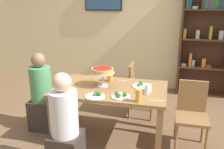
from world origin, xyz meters
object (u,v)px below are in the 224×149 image
chair_head_east (192,112)px  deep_dish_pizza_stand (102,71)px  water_glass_clear_near (148,88)px  salad_plate_spare (96,95)px  diner_head_west (42,97)px  salad_plate_near_diner (120,96)px  diner_near_left (65,131)px  beer_glass_amber_short (139,96)px  salad_plate_far_diner (141,86)px  chair_far_right (138,87)px  beer_glass_amber_tall (110,77)px  cutlery_fork_far (123,81)px  water_glass_clear_far (147,89)px  dining_table (110,94)px  bookshelf (210,36)px  cutlery_fork_near (99,78)px  cutlery_knife_near (157,101)px

chair_head_east → deep_dish_pizza_stand: (-1.17, -0.01, 0.46)m
chair_head_east → water_glass_clear_near: chair_head_east is taller
salad_plate_spare → diner_head_west: bearing=158.9°
diner_head_west → salad_plate_near_diner: (1.22, -0.31, 0.27)m
diner_near_left → beer_glass_amber_short: size_ratio=7.46×
diner_near_left → salad_plate_far_diner: bearing=-38.7°
chair_far_right → deep_dish_pizza_stand: deep_dish_pizza_stand is taller
chair_head_east → beer_glass_amber_tall: (-1.12, 0.21, 0.32)m
salad_plate_near_diner → water_glass_clear_near: bearing=40.7°
salad_plate_near_diner → cutlery_fork_far: salad_plate_near_diner is taller
water_glass_clear_near → cutlery_fork_far: bearing=139.5°
diner_near_left → cutlery_fork_far: (0.44, 1.06, 0.25)m
salad_plate_far_diner → beer_glass_amber_tall: bearing=164.8°
chair_far_right → water_glass_clear_far: chair_far_right is taller
chair_head_east → beer_glass_amber_short: size_ratio=5.64×
chair_far_right → beer_glass_amber_short: beer_glass_amber_short is taller
dining_table → beer_glass_amber_tall: bearing=103.9°
salad_plate_near_diner → salad_plate_spare: 0.30m
bookshelf → diner_head_west: 3.26m
cutlery_fork_near → water_glass_clear_near: bearing=156.9°
cutlery_fork_near → deep_dish_pizza_stand: bearing=117.0°
bookshelf → chair_head_east: bookshelf is taller
chair_far_right → beer_glass_amber_tall: beer_glass_amber_tall is taller
beer_glass_amber_short → water_glass_clear_near: 0.36m
beer_glass_amber_short → water_glass_clear_near: beer_glass_amber_short is taller
chair_head_east → salad_plate_spare: chair_head_east is taller
beer_glass_amber_short → water_glass_clear_near: (0.08, 0.35, -0.03)m
dining_table → bookshelf: 2.55m
beer_glass_amber_tall → cutlery_fork_far: 0.20m
chair_head_east → beer_glass_amber_short: beer_glass_amber_short is taller
chair_far_right → beer_glass_amber_tall: size_ratio=6.61×
water_glass_clear_near → cutlery_knife_near: water_glass_clear_near is taller
diner_near_left → beer_glass_amber_tall: 1.09m
chair_head_east → salad_plate_far_diner: size_ratio=3.52×
chair_far_right → salad_plate_far_diner: (0.12, -0.64, 0.27)m
bookshelf → cutlery_knife_near: bookshelf is taller
water_glass_clear_near → beer_glass_amber_short: bearing=-102.9°
dining_table → salad_plate_near_diner: 0.37m
dining_table → cutlery_fork_far: 0.34m
beer_glass_amber_short → cutlery_fork_far: (-0.30, 0.68, -0.07)m
chair_far_right → salad_plate_spare: bearing=-18.2°
diner_head_west → water_glass_clear_near: 1.56m
dining_table → chair_far_right: size_ratio=1.69×
water_glass_clear_far → cutlery_knife_near: size_ratio=0.65×
dining_table → deep_dish_pizza_stand: size_ratio=4.59×
cutlery_fork_far → bookshelf: bearing=-124.8°
beer_glass_amber_short → salad_plate_far_diner: bearing=93.4°
salad_plate_spare → cutlery_fork_far: 0.68m
water_glass_clear_far → cutlery_fork_near: bearing=147.7°
diner_head_west → water_glass_clear_far: bearing=-4.9°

